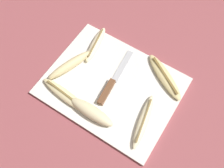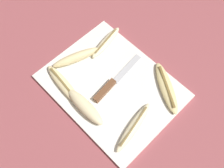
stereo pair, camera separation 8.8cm
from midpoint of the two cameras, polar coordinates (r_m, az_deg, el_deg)
ground_plane at (r=0.90m, az=2.79°, el=-0.90°), size 4.00×4.00×0.00m
cutting_board at (r=0.90m, az=2.80°, el=-0.74°), size 0.44×0.35×0.01m
knife at (r=0.88m, az=2.42°, el=-0.77°), size 0.04×0.24×0.02m
banana_pale_long at (r=0.83m, az=7.79°, el=-9.57°), size 0.07×0.19×0.02m
banana_soft_right at (r=0.89m, az=-7.53°, el=-0.64°), size 0.20×0.05×0.02m
banana_spotted_left at (r=0.91m, az=14.48°, el=-1.02°), size 0.19×0.14×0.02m
banana_bright_far at (r=0.97m, az=1.31°, el=8.82°), size 0.06×0.17×0.02m
banana_ripe_center at (r=0.93m, az=-5.13°, el=5.55°), size 0.09×0.18×0.03m
banana_cream_curved at (r=0.84m, az=-2.85°, el=-5.35°), size 0.16×0.05×0.03m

